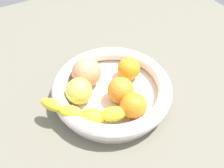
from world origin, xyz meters
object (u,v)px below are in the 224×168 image
at_px(banana_draped_left, 92,113).
at_px(apple_yellow, 79,91).
at_px(orange_mid_right, 129,69).
at_px(orange_front, 133,106).
at_px(peach_blush, 87,72).
at_px(orange_mid_left, 121,90).
at_px(fruit_bowl, 112,90).

height_order(banana_draped_left, apple_yellow, apple_yellow).
bearing_deg(orange_mid_right, orange_front, -26.58).
relative_size(apple_yellow, peach_blush, 0.87).
relative_size(orange_front, peach_blush, 0.83).
distance_m(banana_draped_left, orange_mid_left, 0.09).
bearing_deg(orange_mid_left, orange_mid_right, 134.51).
height_order(orange_mid_right, apple_yellow, apple_yellow).
relative_size(banana_draped_left, orange_mid_right, 3.62).
xyz_separation_m(fruit_bowl, orange_mid_right, (-0.03, 0.06, 0.02)).
bearing_deg(orange_mid_right, banana_draped_left, -61.16).
distance_m(orange_front, peach_blush, 0.15).
distance_m(orange_front, orange_mid_left, 0.05).
bearing_deg(apple_yellow, orange_mid_left, 62.78).
bearing_deg(apple_yellow, orange_front, 42.42).
bearing_deg(orange_mid_right, peach_blush, -108.06).
distance_m(orange_mid_left, apple_yellow, 0.10).
xyz_separation_m(fruit_bowl, orange_mid_left, (0.03, 0.01, 0.02)).
xyz_separation_m(fruit_bowl, apple_yellow, (-0.02, -0.08, 0.02)).
height_order(orange_mid_left, orange_mid_right, orange_mid_left).
relative_size(fruit_bowl, banana_draped_left, 1.38).
relative_size(orange_front, apple_yellow, 0.96).
xyz_separation_m(orange_mid_right, apple_yellow, (0.01, -0.15, 0.00)).
relative_size(banana_draped_left, apple_yellow, 3.34).
relative_size(fruit_bowl, orange_front, 4.82).
relative_size(orange_mid_right, apple_yellow, 0.92).
xyz_separation_m(banana_draped_left, orange_front, (0.03, 0.09, 0.00)).
bearing_deg(peach_blush, orange_front, 18.95).
xyz_separation_m(apple_yellow, peach_blush, (-0.04, 0.04, 0.01)).
distance_m(fruit_bowl, orange_front, 0.09).
relative_size(banana_draped_left, orange_front, 3.50).
distance_m(orange_mid_left, orange_mid_right, 0.08).
xyz_separation_m(orange_front, apple_yellow, (-0.10, -0.09, 0.00)).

